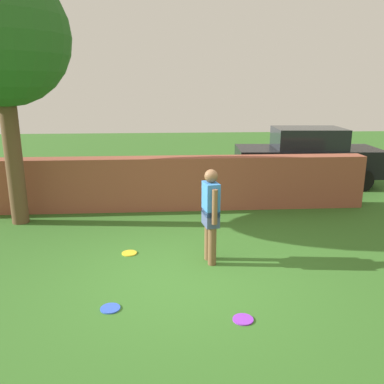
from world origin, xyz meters
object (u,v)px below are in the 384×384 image
at_px(person, 211,212).
at_px(car, 307,156).
at_px(tree, 0,38).
at_px(frisbee_blue, 110,308).
at_px(frisbee_purple, 243,319).
at_px(frisbee_yellow, 129,253).

xyz_separation_m(person, car, (3.54, 5.37, -0.04)).
bearing_deg(car, person, 60.28).
height_order(tree, frisbee_blue, tree).
bearing_deg(frisbee_purple, car, 65.15).
distance_m(tree, car, 8.63).
distance_m(car, frisbee_blue, 8.50).
distance_m(frisbee_blue, frisbee_purple, 1.79).
bearing_deg(frisbee_yellow, person, -17.03).
bearing_deg(frisbee_yellow, frisbee_blue, -93.24).
distance_m(tree, person, 5.45).
xyz_separation_m(frisbee_yellow, frisbee_purple, (1.64, -2.23, 0.00)).
bearing_deg(tree, frisbee_blue, -56.82).
relative_size(person, car, 0.38).
xyz_separation_m(tree, frisbee_purple, (4.18, -4.11, -3.83)).
bearing_deg(car, tree, 25.86).
xyz_separation_m(tree, frisbee_yellow, (2.54, -1.88, -3.83)).
bearing_deg(frisbee_blue, tree, 123.18).
height_order(person, frisbee_yellow, person).
xyz_separation_m(frisbee_yellow, frisbee_blue, (-0.10, -1.84, 0.00)).
xyz_separation_m(frisbee_blue, frisbee_purple, (1.75, -0.38, 0.00)).
relative_size(frisbee_blue, frisbee_purple, 1.00).
distance_m(car, frisbee_yellow, 7.05).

